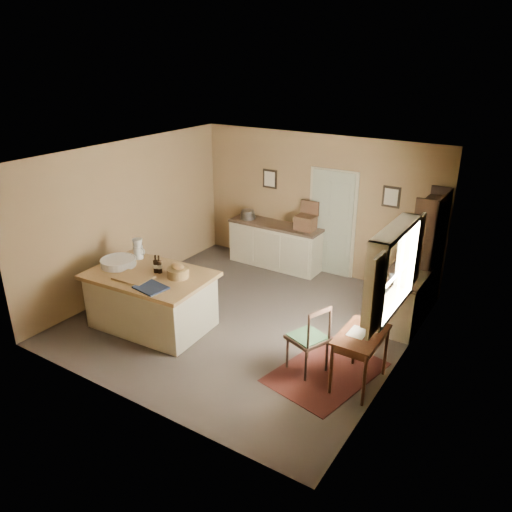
{
  "coord_description": "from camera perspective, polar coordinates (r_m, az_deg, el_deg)",
  "views": [
    {
      "loc": [
        4.02,
        -5.98,
        4.1
      ],
      "look_at": [
        0.17,
        0.06,
        1.15
      ],
      "focal_mm": 35.0,
      "sensor_mm": 36.0,
      "label": 1
    }
  ],
  "objects": [
    {
      "name": "rug",
      "position": [
        7.12,
        8.03,
        -13.0
      ],
      "size": [
        1.4,
        1.79,
        0.01
      ],
      "primitive_type": "cube",
      "rotation": [
        0.0,
        0.0,
        -0.2
      ],
      "color": "#451411",
      "rests_on": "ground"
    },
    {
      "name": "ceiling",
      "position": [
        7.34,
        -1.36,
        11.38
      ],
      "size": [
        5.0,
        5.0,
        0.0
      ],
      "primitive_type": "plane",
      "color": "silver",
      "rests_on": "wall_back"
    },
    {
      "name": "framed_prints",
      "position": [
        9.59,
        8.06,
        7.78
      ],
      "size": [
        2.82,
        0.02,
        0.38
      ],
      "color": "black",
      "rests_on": "ground"
    },
    {
      "name": "wall_left",
      "position": [
        9.27,
        -14.27,
        4.41
      ],
      "size": [
        0.1,
        5.0,
        2.7
      ],
      "primitive_type": "cube",
      "color": "brown",
      "rests_on": "ground"
    },
    {
      "name": "sideboard",
      "position": [
        10.13,
        2.25,
        1.43
      ],
      "size": [
        1.94,
        0.55,
        1.18
      ],
      "color": "#BEB694",
      "rests_on": "ground"
    },
    {
      "name": "right_cabinet",
      "position": [
        8.28,
        16.49,
        -4.73
      ],
      "size": [
        0.63,
        1.13,
        0.99
      ],
      "color": "#BEB694",
      "rests_on": "ground"
    },
    {
      "name": "shelving_unit",
      "position": [
        8.67,
        19.26,
        0.26
      ],
      "size": [
        0.35,
        0.92,
        2.05
      ],
      "color": "black",
      "rests_on": "ground"
    },
    {
      "name": "window",
      "position": [
        6.52,
        15.7,
        -1.54
      ],
      "size": [
        0.25,
        1.99,
        1.12
      ],
      "color": "#BEB694",
      "rests_on": "ground"
    },
    {
      "name": "work_island",
      "position": [
        8.08,
        -11.9,
        -4.74
      ],
      "size": [
        1.99,
        1.36,
        1.2
      ],
      "rotation": [
        0.0,
        0.0,
        0.06
      ],
      "color": "#BEB694",
      "rests_on": "ground"
    },
    {
      "name": "wall_back",
      "position": [
        9.78,
        6.93,
        5.88
      ],
      "size": [
        5.0,
        0.1,
        2.7
      ],
      "primitive_type": "cube",
      "color": "brown",
      "rests_on": "ground"
    },
    {
      "name": "door",
      "position": [
        9.71,
        8.63,
        3.83
      ],
      "size": [
        0.97,
        0.06,
        2.11
      ],
      "primitive_type": "cube",
      "color": "#9FA58A",
      "rests_on": "ground"
    },
    {
      "name": "desk_chair",
      "position": [
        6.87,
        5.92,
        -9.31
      ],
      "size": [
        0.61,
        0.61,
        1.01
      ],
      "primitive_type": null,
      "rotation": [
        0.0,
        0.0,
        -0.36
      ],
      "color": "black",
      "rests_on": "ground"
    },
    {
      "name": "writing_desk",
      "position": [
        6.62,
        11.91,
        -9.4
      ],
      "size": [
        0.52,
        0.86,
        0.82
      ],
      "color": "#381C10",
      "rests_on": "ground"
    },
    {
      "name": "wall_right",
      "position": [
        6.76,
        16.66,
        -2.64
      ],
      "size": [
        0.1,
        5.0,
        2.7
      ],
      "primitive_type": "cube",
      "color": "brown",
      "rests_on": "ground"
    },
    {
      "name": "wall_front",
      "position": [
        5.99,
        -14.74,
        -5.76
      ],
      "size": [
        5.0,
        0.1,
        2.7
      ],
      "primitive_type": "cube",
      "color": "brown",
      "rests_on": "ground"
    },
    {
      "name": "ground",
      "position": [
        8.29,
        -1.19,
        -7.26
      ],
      "size": [
        5.0,
        5.0,
        0.0
      ],
      "primitive_type": "plane",
      "color": "#4B413A",
      "rests_on": "ground"
    }
  ]
}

